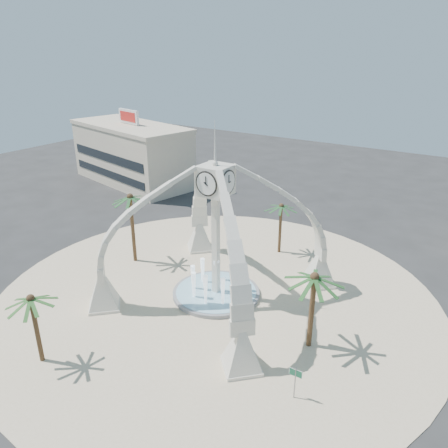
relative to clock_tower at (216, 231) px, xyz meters
The scene contains 10 objects.
ground 6.49m from the clock_tower, 90.00° to the left, with size 140.00×140.00×0.00m, color #282828.
plaza 6.46m from the clock_tower, 90.00° to the left, with size 40.00×40.00×0.06m, color beige.
clock_tower is the anchor object (origin of this frame).
fountain 6.20m from the clock_tower, 90.00° to the left, with size 8.00×8.00×3.62m.
building_nw 38.87m from the clock_tower, 145.49° to the left, with size 23.75×13.73×11.90m.
palm_east 10.31m from the clock_tower, 11.79° to the right, with size 5.55×5.55×6.83m.
palm_west 11.17m from the clock_tower, behind, with size 4.93×4.93×8.02m.
palm_north 11.36m from the clock_tower, 86.29° to the left, with size 3.81×3.81×6.15m.
palm_south 15.55m from the clock_tower, 110.68° to the right, with size 4.69×4.69×5.98m.
street_sign 14.57m from the clock_tower, 33.79° to the right, with size 0.91×0.08×2.46m.
Camera 1 is at (19.85, -28.58, 21.46)m, focal length 35.00 mm.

